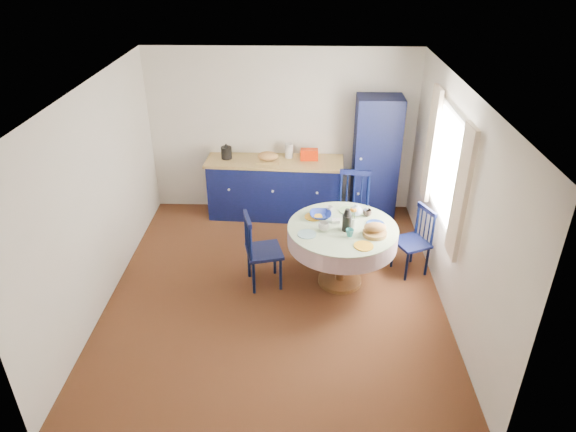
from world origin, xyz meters
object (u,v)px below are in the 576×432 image
object	(u,v)px
kitchen_counter	(275,187)
cobalt_bowl	(321,215)
chair_left	(261,250)
mug_a	(324,226)
pantry_cabinet	(376,159)
chair_right	(414,240)
mug_b	(350,233)
mug_c	(367,213)
chair_far	(353,209)
mug_d	(329,210)
dining_table	(343,236)

from	to	relation	value
kitchen_counter	cobalt_bowl	xyz separation A→B (m)	(0.65, -1.54, 0.36)
chair_left	mug_a	world-z (taller)	chair_left
mug_a	kitchen_counter	bearing A→B (deg)	110.03
kitchen_counter	pantry_cabinet	distance (m)	1.58
kitchen_counter	chair_right	world-z (taller)	kitchen_counter
mug_b	mug_c	distance (m)	0.56
kitchen_counter	mug_c	world-z (taller)	kitchen_counter
chair_far	mug_c	bearing A→B (deg)	-74.49
chair_far	chair_right	bearing A→B (deg)	-36.15
mug_c	chair_right	bearing A→B (deg)	-0.08
chair_far	mug_c	xyz separation A→B (m)	(0.10, -0.68, 0.31)
chair_left	cobalt_bowl	size ratio (longest dim) A/B	3.65
kitchen_counter	chair_far	size ratio (longest dim) A/B	1.98
mug_d	chair_left	bearing A→B (deg)	-153.82
mug_a	mug_b	world-z (taller)	mug_a
mug_b	mug_a	bearing A→B (deg)	156.00
chair_right	mug_c	distance (m)	0.74
chair_far	kitchen_counter	bearing A→B (deg)	151.57
dining_table	chair_left	bearing A→B (deg)	-176.68
chair_left	mug_b	world-z (taller)	chair_left
mug_d	chair_far	bearing A→B (deg)	59.41
kitchen_counter	dining_table	distance (m)	2.00
pantry_cabinet	mug_b	bearing A→B (deg)	-104.28
chair_right	mug_a	size ratio (longest dim) A/B	7.19
chair_far	mug_b	xyz separation A→B (m)	(-0.15, -1.18, 0.31)
dining_table	mug_d	bearing A→B (deg)	113.41
kitchen_counter	mug_d	distance (m)	1.65
dining_table	mug_d	world-z (taller)	dining_table
chair_far	chair_left	bearing A→B (deg)	-132.46
kitchen_counter	chair_left	xyz separation A→B (m)	(-0.08, -1.83, 0.02)
pantry_cabinet	mug_c	world-z (taller)	pantry_cabinet
pantry_cabinet	kitchen_counter	bearing A→B (deg)	-177.92
mug_b	cobalt_bowl	bearing A→B (deg)	126.31
pantry_cabinet	dining_table	world-z (taller)	pantry_cabinet
pantry_cabinet	dining_table	size ratio (longest dim) A/B	1.42
mug_b	mug_c	size ratio (longest dim) A/B	0.88
chair_far	chair_right	world-z (taller)	chair_far
cobalt_bowl	mug_d	bearing A→B (deg)	47.98
mug_b	cobalt_bowl	world-z (taller)	mug_b
chair_left	mug_d	xyz separation A→B (m)	(0.84, 0.41, 0.35)
kitchen_counter	mug_a	bearing A→B (deg)	-66.84
pantry_cabinet	mug_a	distance (m)	2.06
chair_left	mug_d	world-z (taller)	chair_left
mug_a	cobalt_bowl	distance (m)	0.31
pantry_cabinet	mug_b	distance (m)	2.09
mug_a	mug_b	size ratio (longest dim) A/B	1.30
mug_c	mug_d	xyz separation A→B (m)	(-0.46, 0.07, -0.00)
pantry_cabinet	mug_c	bearing A→B (deg)	-99.94
chair_right	chair_left	bearing A→B (deg)	-103.94
pantry_cabinet	chair_far	bearing A→B (deg)	-113.95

